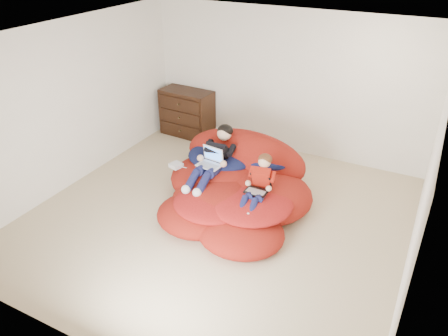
{
  "coord_description": "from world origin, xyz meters",
  "views": [
    {
      "loc": [
        2.42,
        -4.47,
        3.6
      ],
      "look_at": [
        0.0,
        0.2,
        0.7
      ],
      "focal_mm": 35.0,
      "sensor_mm": 36.0,
      "label": 1
    }
  ],
  "objects_px": {
    "laptop_black": "(258,186)",
    "laptop_white": "(211,160)",
    "older_boy": "(215,155)",
    "dresser": "(187,113)",
    "beanbag_pile": "(236,186)",
    "younger_boy": "(259,182)"
  },
  "relations": [
    {
      "from": "laptop_black",
      "to": "laptop_white",
      "type": "bearing_deg",
      "value": 165.88
    },
    {
      "from": "dresser",
      "to": "laptop_black",
      "type": "height_order",
      "value": "dresser"
    },
    {
      "from": "younger_boy",
      "to": "laptop_black",
      "type": "bearing_deg",
      "value": -90.0
    },
    {
      "from": "laptop_white",
      "to": "laptop_black",
      "type": "bearing_deg",
      "value": -14.12
    },
    {
      "from": "younger_boy",
      "to": "laptop_black",
      "type": "xyz_separation_m",
      "value": [
        0.0,
        -0.01,
        -0.06
      ]
    },
    {
      "from": "beanbag_pile",
      "to": "laptop_black",
      "type": "height_order",
      "value": "beanbag_pile"
    },
    {
      "from": "older_boy",
      "to": "laptop_black",
      "type": "xyz_separation_m",
      "value": [
        0.85,
        -0.33,
        -0.12
      ]
    },
    {
      "from": "dresser",
      "to": "laptop_black",
      "type": "bearing_deg",
      "value": -40.35
    },
    {
      "from": "beanbag_pile",
      "to": "older_boy",
      "type": "bearing_deg",
      "value": 172.66
    },
    {
      "from": "older_boy",
      "to": "younger_boy",
      "type": "distance_m",
      "value": 0.91
    },
    {
      "from": "younger_boy",
      "to": "laptop_white",
      "type": "distance_m",
      "value": 0.87
    },
    {
      "from": "dresser",
      "to": "older_boy",
      "type": "bearing_deg",
      "value": -47.78
    },
    {
      "from": "beanbag_pile",
      "to": "older_boy",
      "type": "distance_m",
      "value": 0.55
    },
    {
      "from": "laptop_black",
      "to": "beanbag_pile",
      "type": "bearing_deg",
      "value": 149.08
    },
    {
      "from": "younger_boy",
      "to": "beanbag_pile",
      "type": "bearing_deg",
      "value": 150.26
    },
    {
      "from": "older_boy",
      "to": "younger_boy",
      "type": "bearing_deg",
      "value": -20.62
    },
    {
      "from": "dresser",
      "to": "laptop_white",
      "type": "relative_size",
      "value": 2.79
    },
    {
      "from": "beanbag_pile",
      "to": "laptop_black",
      "type": "xyz_separation_m",
      "value": [
        0.47,
        -0.28,
        0.28
      ]
    },
    {
      "from": "younger_boy",
      "to": "laptop_white",
      "type": "relative_size",
      "value": 2.23
    },
    {
      "from": "older_boy",
      "to": "laptop_black",
      "type": "bearing_deg",
      "value": -21.39
    },
    {
      "from": "older_boy",
      "to": "laptop_white",
      "type": "relative_size",
      "value": 3.24
    },
    {
      "from": "dresser",
      "to": "beanbag_pile",
      "type": "bearing_deg",
      "value": -42.36
    }
  ]
}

